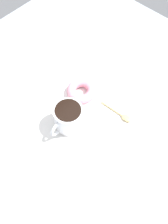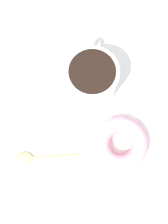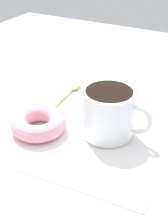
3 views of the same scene
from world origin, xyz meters
TOP-DOWN VIEW (x-y plane):
  - ground_plane at (0.00, 0.00)cm, footprint 120.00×120.00cm
  - napkin at (0.74, 1.96)cm, footprint 34.69×34.69cm
  - coffee_cup at (-4.92, 3.33)cm, footprint 12.44×9.16cm
  - donut at (6.50, 8.47)cm, footprint 10.02×10.02cm
  - spoon at (8.96, -7.66)cm, footprint 2.64×11.93cm

SIDE VIEW (x-z plane):
  - ground_plane at x=0.00cm, z-range -2.00..0.00cm
  - napkin at x=0.74cm, z-range 0.00..0.30cm
  - spoon at x=8.96cm, z-range 0.25..1.15cm
  - donut at x=6.50cm, z-range 0.30..3.38cm
  - coffee_cup at x=-4.92cm, z-range 0.45..8.94cm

